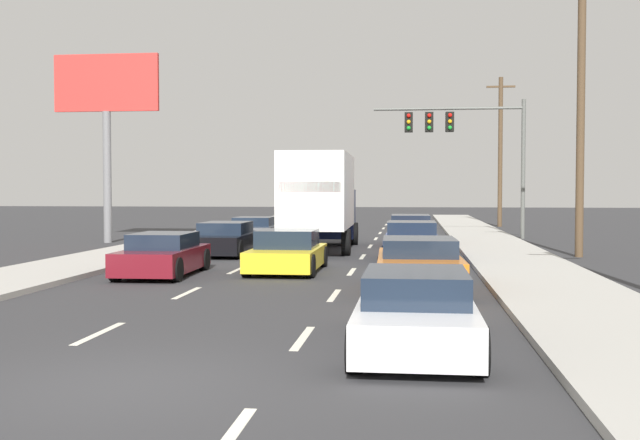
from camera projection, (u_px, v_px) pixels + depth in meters
ground_plane at (334, 243)px, 34.13m from camera, size 140.00×140.00×0.00m
sidewalk_right at (503, 252)px, 28.37m from camera, size 3.06×80.00×0.14m
sidewalk_left at (148, 249)px, 29.98m from camera, size 3.06×80.00×0.14m
lane_markings at (323, 251)px, 29.87m from camera, size 3.54×57.00×0.01m
car_gray at (255, 230)px, 34.90m from camera, size 2.05×4.47×1.14m
car_black at (226, 239)px, 28.10m from camera, size 1.96×4.68×1.19m
car_maroon at (163, 255)px, 21.28m from camera, size 1.91×4.06×1.17m
box_truck at (321, 197)px, 29.80m from camera, size 2.70×8.40×3.70m
car_yellow at (287, 253)px, 22.24m from camera, size 1.97×4.07×1.21m
car_red at (410, 231)px, 32.58m from camera, size 1.95×4.68×1.31m
car_blue at (412, 243)px, 25.41m from camera, size 1.89×4.49×1.33m
car_orange at (419, 266)px, 18.07m from camera, size 2.11×4.50×1.25m
car_white at (416, 312)px, 11.51m from camera, size 1.83×4.45×1.17m
traffic_signal_mast at (454, 132)px, 37.45m from camera, size 7.32×0.69×6.73m
utility_pole_mid at (581, 114)px, 26.88m from camera, size 1.80×0.28×9.78m
utility_pole_far at (500, 150)px, 49.07m from camera, size 1.80×0.28×9.52m
roadside_billboard at (107, 105)px, 34.15m from camera, size 4.78×0.36×8.37m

